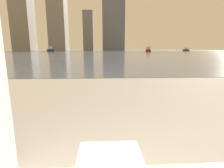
{
  "coord_description": "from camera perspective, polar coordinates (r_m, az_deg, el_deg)",
  "views": [
    {
      "loc": [
        -0.13,
        0.25,
        1.14
      ],
      "look_at": [
        -0.01,
        2.7,
        0.64
      ],
      "focal_mm": 28.0,
      "sensor_mm": 36.0,
      "label": 1
    }
  ],
  "objects": [
    {
      "name": "skyline_tower_2",
      "position": [
        118.67,
        -7.77,
        16.75
      ],
      "size": [
        6.26,
        6.79,
        24.59
      ],
      "color": "slate",
      "rests_on": "ground_plane"
    },
    {
      "name": "harbor_boat_1",
      "position": [
        71.89,
        -19.53,
        10.47
      ],
      "size": [
        3.9,
        5.62,
        2.0
      ],
      "color": "navy",
      "rests_on": "harbor_water"
    },
    {
      "name": "skyline_tower_3",
      "position": [
        121.26,
        0.39,
        24.92
      ],
      "size": [
        13.87,
        12.54,
        58.74
      ],
      "color": "slate",
      "rests_on": "ground_plane"
    },
    {
      "name": "harbor_boat_0",
      "position": [
        92.64,
        23.02,
        10.22
      ],
      "size": [
        1.61,
        4.38,
        1.63
      ],
      "color": "#2D2D33",
      "rests_on": "harbor_water"
    },
    {
      "name": "skyline_tower_0",
      "position": [
        130.29,
        -27.37,
        20.93
      ],
      "size": [
        11.13,
        12.74,
        50.56
      ],
      "color": "gray",
      "rests_on": "ground_plane"
    },
    {
      "name": "skyline_tower_1",
      "position": [
        123.29,
        -17.38,
        21.62
      ],
      "size": [
        10.35,
        13.02,
        47.86
      ],
      "color": "gray",
      "rests_on": "ground_plane"
    },
    {
      "name": "harbor_water",
      "position": [
        61.76,
        -2.71,
        10.39
      ],
      "size": [
        180.0,
        110.0,
        0.01
      ],
      "color": "slate",
      "rests_on": "ground_plane"
    },
    {
      "name": "harbor_boat_2",
      "position": [
        66.11,
        11.73,
        10.82
      ],
      "size": [
        2.82,
        5.33,
        1.9
      ],
      "color": "maroon",
      "rests_on": "harbor_water"
    }
  ]
}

